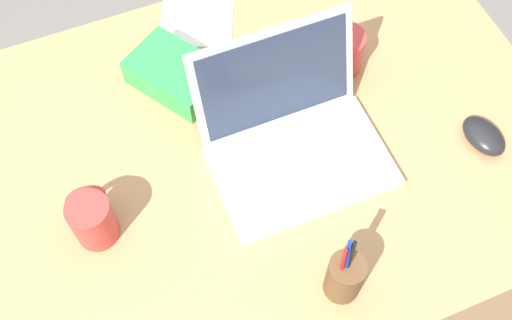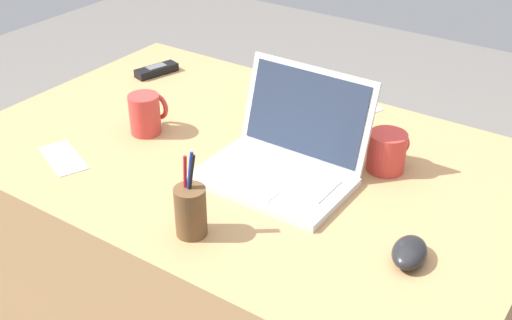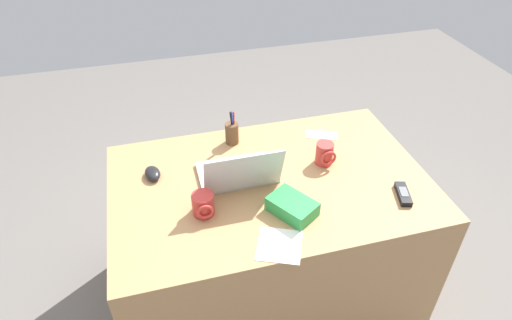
% 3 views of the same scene
% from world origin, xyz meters
% --- Properties ---
extents(desk, '(1.36, 0.88, 0.73)m').
position_xyz_m(desk, '(0.00, 0.00, 0.36)').
color(desk, tan).
rests_on(desk, ground).
extents(laptop, '(0.33, 0.28, 0.22)m').
position_xyz_m(laptop, '(0.13, -0.03, 0.78)').
color(laptop, silver).
rests_on(laptop, desk).
extents(computer_mouse, '(0.08, 0.11, 0.04)m').
position_xyz_m(computer_mouse, '(0.49, -0.16, 0.75)').
color(computer_mouse, black).
rests_on(computer_mouse, desk).
extents(coffee_mug_white, '(0.08, 0.09, 0.10)m').
position_xyz_m(coffee_mug_white, '(-0.27, -0.05, 0.78)').
color(coffee_mug_white, '#C63833').
rests_on(coffee_mug_white, desk).
extents(coffee_mug_tall, '(0.09, 0.10, 0.09)m').
position_xyz_m(coffee_mug_tall, '(0.31, 0.12, 0.78)').
color(coffee_mug_tall, '#C63833').
rests_on(coffee_mug_tall, desk).
extents(cordless_phone, '(0.08, 0.14, 0.03)m').
position_xyz_m(cordless_phone, '(-0.50, 0.24, 0.74)').
color(cordless_phone, black).
rests_on(cordless_phone, desk).
extents(pen_holder, '(0.06, 0.06, 0.18)m').
position_xyz_m(pen_holder, '(0.09, -0.32, 0.78)').
color(pen_holder, brown).
rests_on(pen_holder, desk).
extents(snack_bag, '(0.20, 0.22, 0.06)m').
position_xyz_m(snack_bag, '(-0.03, 0.21, 0.76)').
color(snack_bag, green).
rests_on(snack_bag, desk).
extents(paper_note_near_laptop, '(0.21, 0.21, 0.00)m').
position_xyz_m(paper_note_near_laptop, '(0.07, 0.36, 0.73)').
color(paper_note_near_laptop, white).
rests_on(paper_note_near_laptop, desk).
extents(paper_note_left, '(0.17, 0.13, 0.00)m').
position_xyz_m(paper_note_left, '(-0.34, -0.27, 0.73)').
color(paper_note_left, white).
rests_on(paper_note_left, desk).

